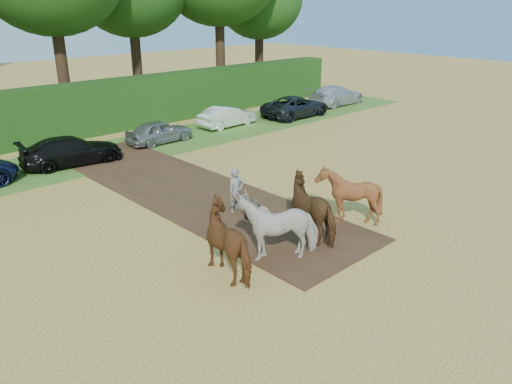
{
  "coord_description": "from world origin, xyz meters",
  "views": [
    {
      "loc": [
        -9.67,
        -9.03,
        7.34
      ],
      "look_at": [
        0.97,
        2.23,
        1.4
      ],
      "focal_mm": 35.0,
      "sensor_mm": 36.0,
      "label": 1
    }
  ],
  "objects": [
    {
      "name": "parked_cars",
      "position": [
        3.02,
        13.8,
        0.71
      ],
      "size": [
        41.41,
        3.11,
        1.48
      ],
      "color": "silver",
      "rests_on": "ground"
    },
    {
      "name": "plough_team",
      "position": [
        1.17,
        0.63,
        1.01
      ],
      "size": [
        6.85,
        4.77,
        2.04
      ],
      "color": "#622E18",
      "rests_on": "ground"
    },
    {
      "name": "ground",
      "position": [
        0.0,
        0.0,
        0.0
      ],
      "size": [
        120.0,
        120.0,
        0.0
      ],
      "primitive_type": "plane",
      "color": "gold",
      "rests_on": "ground"
    },
    {
      "name": "earth_strip",
      "position": [
        1.5,
        7.0,
        0.03
      ],
      "size": [
        4.5,
        17.0,
        0.05
      ],
      "primitive_type": "cube",
      "color": "#472D1C",
      "rests_on": "ground"
    },
    {
      "name": "hedgerow",
      "position": [
        0.0,
        18.5,
        1.5
      ],
      "size": [
        46.0,
        1.6,
        3.0
      ],
      "primitive_type": "cube",
      "color": "#14380F",
      "rests_on": "ground"
    },
    {
      "name": "grass_verge",
      "position": [
        0.0,
        14.0,
        0.01
      ],
      "size": [
        50.0,
        5.0,
        0.03
      ],
      "primitive_type": "cube",
      "color": "#38601E",
      "rests_on": "ground"
    }
  ]
}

